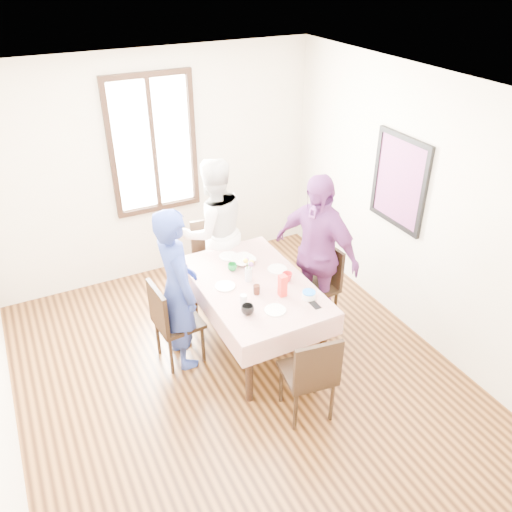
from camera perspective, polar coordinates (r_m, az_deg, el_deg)
name	(u,v)px	position (r m, az deg, el deg)	size (l,w,h in m)	color
ground	(239,376)	(5.24, -1.92, -12.90)	(4.50, 4.50, 0.00)	black
back_wall	(155,169)	(6.33, -10.95, 9.28)	(4.00, 4.00, 0.00)	beige
right_wall	(418,210)	(5.45, 17.29, 4.77)	(4.50, 4.50, 0.00)	beige
window_frame	(153,145)	(6.21, -11.17, 11.79)	(1.02, 0.06, 1.62)	black
window_pane	(153,145)	(6.22, -11.20, 11.82)	(0.90, 0.02, 1.50)	white
art_poster	(400,182)	(5.55, 15.40, 7.84)	(0.04, 0.76, 0.96)	red
dining_table	(254,315)	(5.36, -0.24, -6.42)	(0.90, 1.50, 0.75)	black
tablecloth	(254,284)	(5.14, -0.25, -3.04)	(1.02, 1.62, 0.01)	#620C06
chair_left	(178,322)	(5.20, -8.46, -7.08)	(0.42, 0.42, 0.91)	black
chair_right	(314,287)	(5.66, 6.39, -3.38)	(0.42, 0.42, 0.91)	black
chair_far	(214,261)	(6.09, -4.59, -0.54)	(0.42, 0.42, 0.91)	black
chair_near	(307,372)	(4.63, 5.62, -12.51)	(0.42, 0.42, 0.91)	black
person_left	(177,289)	(4.98, -8.57, -3.58)	(0.61, 0.40, 1.67)	navy
person_far	(213,231)	(5.88, -4.68, 2.71)	(0.83, 0.65, 1.71)	silver
person_right	(315,254)	(5.42, 6.47, 0.24)	(1.03, 0.43, 1.75)	#6A2D6D
mug_black	(248,310)	(4.70, -0.93, -5.88)	(0.12, 0.12, 0.09)	black
mug_flag	(287,277)	(5.15, 3.43, -2.31)	(0.10, 0.10, 0.09)	red
mug_green	(232,267)	(5.32, -2.60, -1.20)	(0.10, 0.10, 0.08)	#0C7226
serving_bowl	(243,261)	(5.43, -1.44, -0.51)	(0.25, 0.25, 0.06)	white
juice_carton	(283,286)	(4.91, 2.92, -3.25)	(0.07, 0.07, 0.22)	red
butter_tub	(309,295)	(4.93, 5.78, -4.30)	(0.13, 0.13, 0.06)	white
jam_jar	(257,290)	(4.96, 0.07, -3.69)	(0.07, 0.07, 0.09)	black
drinking_glass	(244,300)	(4.83, -1.36, -4.77)	(0.07, 0.07, 0.10)	silver
smartphone	(315,305)	(4.86, 6.43, -5.32)	(0.07, 0.13, 0.01)	black
flower_vase	(248,274)	(5.14, -0.82, -2.02)	(0.07, 0.07, 0.14)	silver
plate_left	(225,286)	(5.09, -3.40, -3.29)	(0.20, 0.20, 0.01)	white
plate_right	(277,269)	(5.34, 2.34, -1.43)	(0.20, 0.20, 0.01)	white
plate_far	(229,256)	(5.57, -3.02, -0.02)	(0.20, 0.20, 0.01)	white
plate_near	(275,310)	(4.77, 2.11, -5.91)	(0.20, 0.20, 0.01)	white
butter_lid	(309,292)	(4.91, 5.80, -3.94)	(0.12, 0.12, 0.01)	blue
flower_bunch	(248,264)	(5.07, -0.84, -0.88)	(0.09, 0.09, 0.10)	yellow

